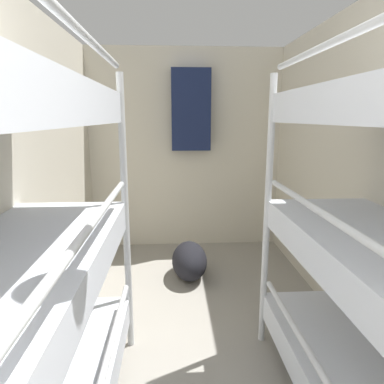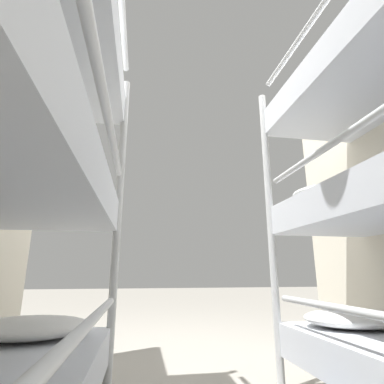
{
  "view_description": "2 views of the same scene",
  "coord_description": "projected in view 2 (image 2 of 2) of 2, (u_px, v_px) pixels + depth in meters",
  "views": [
    {
      "loc": [
        -0.16,
        0.19,
        1.55
      ],
      "look_at": [
        0.01,
        3.14,
        0.91
      ],
      "focal_mm": 32.0,
      "sensor_mm": 36.0,
      "label": 1
    },
    {
      "loc": [
        0.33,
        2.31,
        0.63
      ],
      "look_at": [
        -0.02,
        0.25,
        1.19
      ],
      "focal_mm": 28.0,
      "sensor_mm": 36.0,
      "label": 2
    }
  ],
  "objects": [
    {
      "name": "ground_plane",
      "position": [
        183.0,
        365.0,
        2.09
      ],
      "size": [
        20.0,
        20.0,
        0.0
      ],
      "primitive_type": "plane",
      "color": "gray"
    }
  ]
}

